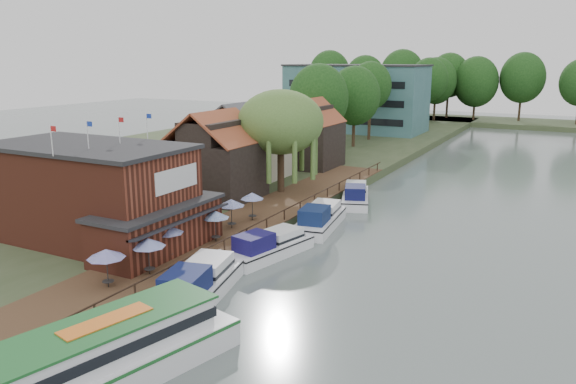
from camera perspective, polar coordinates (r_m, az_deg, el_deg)
The scene contains 28 objects.
ground at distance 37.10m, azimuth -0.41°, elevation -9.37°, with size 260.00×260.00×0.00m, color slate.
land_bank at distance 81.03m, azimuth -7.51°, elevation 3.47°, with size 50.00×140.00×1.00m, color #384728.
quay_deck at distance 48.71m, azimuth -3.18°, elevation -2.46°, with size 6.00×50.00×0.10m, color #47301E.
quay_rail at distance 47.73m, azimuth -0.09°, elevation -2.21°, with size 0.20×49.00×1.00m, color black, non-canonical shape.
pub at distance 43.04m, azimuth -17.76°, elevation -0.28°, with size 20.00×11.00×7.30m, color maroon, non-canonical shape.
hotel_block at distance 107.41m, azimuth 6.93°, elevation 9.49°, with size 25.40×12.40×12.30m, color #38666B, non-canonical shape.
cottage_a at distance 54.79m, azimuth -7.40°, elevation 3.74°, with size 8.60×7.60×8.50m, color black, non-canonical shape.
cottage_b at distance 64.66m, azimuth -4.50°, elevation 5.29°, with size 9.60×8.60×8.50m, color beige, non-canonical shape.
cottage_c at distance 70.57m, azimuth 2.18°, elevation 6.00°, with size 7.60×7.60×8.50m, color black, non-canonical shape.
willow at distance 56.50m, azimuth -0.75°, elevation 5.13°, with size 8.60×8.60×10.43m, color #476B2D, non-canonical shape.
umbrella_0 at distance 35.13m, azimuth -17.90°, elevation -7.38°, with size 2.27×2.27×2.38m, color navy, non-canonical shape.
umbrella_1 at distance 36.43m, azimuth -13.96°, elevation -6.36°, with size 2.20×2.20×2.38m, color #1C309A, non-canonical shape.
umbrella_2 at distance 38.90m, azimuth -12.10°, elevation -4.98°, with size 2.21×2.21×2.38m, color navy, non-canonical shape.
umbrella_3 at distance 41.86m, azimuth -7.37°, elevation -3.46°, with size 2.10×2.10×2.38m, color #1B4A99, non-canonical shape.
umbrella_4 at distance 45.04m, azimuth -5.76°, elevation -2.20°, with size 2.16×2.16×2.38m, color navy, non-canonical shape.
umbrella_5 at distance 47.10m, azimuth -3.65°, elevation -1.46°, with size 1.95×1.95×2.38m, color #1B3297, non-canonical shape.
cruiser_0 at distance 35.16m, azimuth -9.05°, elevation -8.74°, with size 3.22×9.95×2.41m, color white, non-canonical shape.
cruiser_1 at distance 41.69m, azimuth -1.89°, elevation -5.18°, with size 2.89×8.97×2.14m, color white, non-canonical shape.
cruiser_2 at distance 48.55m, azimuth 3.29°, elevation -2.39°, with size 3.08×9.54×2.30m, color white, non-canonical shape.
cruiser_3 at distance 57.31m, azimuth 6.87°, elevation -0.07°, with size 2.93×9.07×2.17m, color white, non-canonical shape.
tour_boat at distance 27.15m, azimuth -19.07°, elevation -15.55°, with size 4.01×14.23×3.11m, color silver, non-canonical shape.
swan at distance 29.55m, azimuth -20.96°, elevation -16.16°, with size 0.44×0.44×0.44m, color white.
bank_tree_0 at distance 79.41m, azimuth 3.12°, elevation 8.36°, with size 8.37×8.37×12.73m, color #143811, non-canonical shape.
bank_tree_1 at distance 87.39m, azimuth 6.74°, elevation 8.61°, with size 7.86×7.86×12.32m, color #143811, non-canonical shape.
bank_tree_2 at distance 95.37m, azimuth 8.33°, elevation 9.16°, with size 6.93×6.93×12.96m, color #143811, non-canonical shape.
bank_tree_3 at distance 111.00m, azimuth 12.02°, elevation 9.15°, with size 7.64×7.64×11.25m, color #143811, non-canonical shape.
bank_tree_4 at distance 120.99m, azimuth 14.07°, elevation 9.93°, with size 7.75×7.75×13.56m, color #143811, non-canonical shape.
bank_tree_5 at distance 128.46m, azimuth 14.76°, elevation 10.08°, with size 8.80×8.80×13.64m, color #143811, non-canonical shape.
Camera 1 is at (16.12, -30.16, 14.38)m, focal length 35.00 mm.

